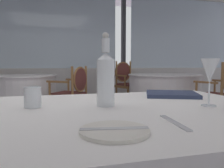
# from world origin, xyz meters

# --- Properties ---
(window_wall_far) EXTENTS (10.73, 0.14, 2.85)m
(window_wall_far) POSITION_xyz_m (0.00, 3.42, 1.14)
(window_wall_far) COLOR silver
(window_wall_far) RESTS_ON ground_plane
(side_plate) EXTENTS (0.19, 0.19, 0.01)m
(side_plate) POSITION_xyz_m (0.15, -1.32, 0.76)
(side_plate) COLOR silver
(side_plate) RESTS_ON foreground_table
(butter_knife) EXTENTS (0.18, 0.05, 0.00)m
(butter_knife) POSITION_xyz_m (0.15, -1.32, 0.76)
(butter_knife) COLOR silver
(butter_knife) RESTS_ON foreground_table
(dinner_fork) EXTENTS (0.03, 0.19, 0.00)m
(dinner_fork) POSITION_xyz_m (0.35, -1.28, 0.76)
(dinner_fork) COLOR silver
(dinner_fork) RESTS_ON foreground_table
(water_bottle) EXTENTS (0.08, 0.08, 0.32)m
(water_bottle) POSITION_xyz_m (0.21, -0.94, 0.88)
(water_bottle) COLOR white
(water_bottle) RESTS_ON foreground_table
(wine_glass) EXTENTS (0.08, 0.08, 0.21)m
(wine_glass) POSITION_xyz_m (0.65, -1.06, 0.90)
(wine_glass) COLOR white
(wine_glass) RESTS_ON foreground_table
(water_tumbler) EXTENTS (0.07, 0.07, 0.09)m
(water_tumbler) POSITION_xyz_m (-0.09, -0.89, 0.80)
(water_tumbler) COLOR white
(water_tumbler) RESTS_ON foreground_table
(menu_book) EXTENTS (0.36, 0.34, 0.02)m
(menu_book) POSITION_xyz_m (0.66, -0.72, 0.76)
(menu_book) COLOR #2D3856
(menu_book) RESTS_ON foreground_table
(background_table_0) EXTENTS (1.33, 1.33, 0.75)m
(background_table_0) POSITION_xyz_m (2.00, 1.91, 0.38)
(background_table_0) COLOR white
(background_table_0) RESTS_ON ground_plane
(dining_chair_0_0) EXTENTS (0.63, 0.59, 1.01)m
(dining_chair_0_0) POSITION_xyz_m (1.61, 2.94, 0.59)
(dining_chair_0_0) COLOR olive
(dining_chair_0_0) RESTS_ON ground_plane
(dining_chair_0_1) EXTENTS (0.63, 0.59, 0.97)m
(dining_chair_0_1) POSITION_xyz_m (2.39, 0.89, 0.56)
(dining_chair_0_1) COLOR olive
(dining_chair_0_1) RESTS_ON ground_plane
(background_table_2) EXTENTS (1.08, 1.08, 0.75)m
(background_table_2) POSITION_xyz_m (-0.46, 2.20, 0.38)
(background_table_2) COLOR white
(background_table_2) RESTS_ON ground_plane
(dining_chair_2_0) EXTENTS (0.65, 0.66, 0.91)m
(dining_chair_2_0) POSITION_xyz_m (0.30, 1.62, 0.54)
(dining_chair_2_0) COLOR olive
(dining_chair_2_0) RESTS_ON ground_plane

